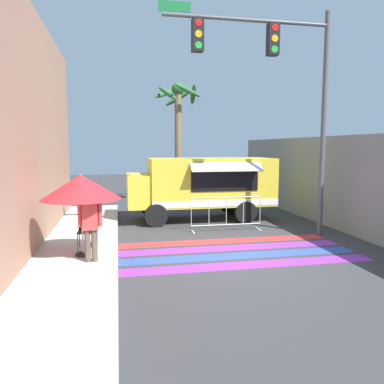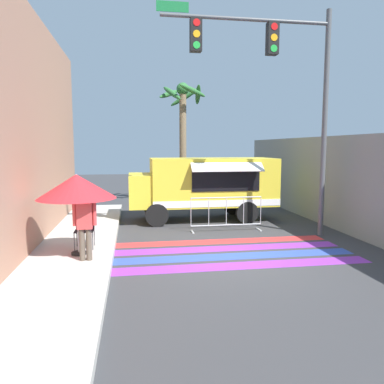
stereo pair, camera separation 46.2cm
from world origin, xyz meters
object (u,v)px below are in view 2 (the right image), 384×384
at_px(traffic_signal_pole, 276,74).
at_px(palm_tree, 183,119).
at_px(folding_chair, 85,227).
at_px(barricade_front, 226,214).
at_px(patio_umbrella, 77,187).
at_px(food_truck, 201,184).
at_px(vendor_person, 85,222).

relative_size(traffic_signal_pole, palm_tree, 1.17).
bearing_deg(folding_chair, palm_tree, 57.71).
bearing_deg(barricade_front, folding_chair, -155.25).
bearing_deg(barricade_front, patio_umbrella, -148.63).
relative_size(food_truck, traffic_signal_pole, 0.80).
relative_size(patio_umbrella, barricade_front, 0.82).
xyz_separation_m(vendor_person, barricade_front, (4.12, 3.17, -0.48)).
distance_m(patio_umbrella, barricade_front, 5.24).
height_order(traffic_signal_pole, folding_chair, traffic_signal_pole).
distance_m(food_truck, vendor_person, 6.37).
bearing_deg(vendor_person, palm_tree, 63.87).
bearing_deg(vendor_person, food_truck, 49.27).
bearing_deg(patio_umbrella, traffic_signal_pole, 16.50).
xyz_separation_m(folding_chair, palm_tree, (3.71, 8.31, 3.38)).
xyz_separation_m(traffic_signal_pole, vendor_person, (-5.30, -2.15, -3.84)).
distance_m(vendor_person, barricade_front, 5.21).
relative_size(food_truck, patio_umbrella, 2.79).
distance_m(folding_chair, vendor_person, 1.26).
xyz_separation_m(food_truck, patio_umbrella, (-3.88, -4.69, 0.43)).
xyz_separation_m(traffic_signal_pole, patio_umbrella, (-5.52, -1.64, -3.08)).
distance_m(food_truck, barricade_front, 2.25).
bearing_deg(vendor_person, folding_chair, 91.89).
bearing_deg(folding_chair, traffic_signal_pole, 1.73).
bearing_deg(traffic_signal_pole, patio_umbrella, -163.50).
distance_m(food_truck, patio_umbrella, 6.11).
relative_size(barricade_front, palm_tree, 0.41).
bearing_deg(patio_umbrella, food_truck, 50.38).
relative_size(patio_umbrella, vendor_person, 1.24).
xyz_separation_m(patio_umbrella, vendor_person, (0.23, -0.52, -0.77)).
bearing_deg(palm_tree, patio_umbrella, -112.79).
bearing_deg(traffic_signal_pole, palm_tree, 103.41).
xyz_separation_m(vendor_person, palm_tree, (3.55, 9.50, 3.03)).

